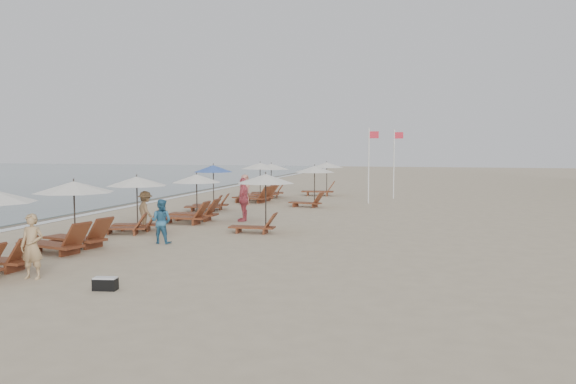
% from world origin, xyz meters
% --- Properties ---
extents(ground, '(160.00, 160.00, 0.00)m').
position_xyz_m(ground, '(0.00, 0.00, 0.00)').
color(ground, tan).
rests_on(ground, ground).
extents(wet_sand_band, '(3.20, 140.00, 0.01)m').
position_xyz_m(wet_sand_band, '(-12.50, 10.00, 0.00)').
color(wet_sand_band, '#6B5E4C').
rests_on(wet_sand_band, ground).
extents(foam_line, '(0.50, 140.00, 0.02)m').
position_xyz_m(foam_line, '(-11.20, 10.00, 0.01)').
color(foam_line, white).
rests_on(foam_line, ground).
extents(lounger_station_1, '(2.90, 2.52, 2.19)m').
position_xyz_m(lounger_station_1, '(-6.09, -0.96, 1.06)').
color(lounger_station_1, brown).
rests_on(lounger_station_1, ground).
extents(lounger_station_2, '(2.49, 2.30, 2.14)m').
position_xyz_m(lounger_station_2, '(-6.06, 3.04, 1.18)').
color(lounger_station_2, brown).
rests_on(lounger_station_2, ground).
extents(lounger_station_3, '(2.67, 2.15, 2.08)m').
position_xyz_m(lounger_station_3, '(-5.17, 6.33, 0.95)').
color(lounger_station_3, brown).
rests_on(lounger_station_3, ground).
extents(lounger_station_4, '(2.42, 2.05, 2.33)m').
position_xyz_m(lounger_station_4, '(-6.15, 10.88, 1.14)').
color(lounger_station_4, brown).
rests_on(lounger_station_4, ground).
extents(lounger_station_5, '(2.81, 2.59, 2.32)m').
position_xyz_m(lounger_station_5, '(-5.27, 15.90, 1.10)').
color(lounger_station_5, brown).
rests_on(lounger_station_5, ground).
extents(lounger_station_6, '(2.77, 2.43, 2.18)m').
position_xyz_m(lounger_station_6, '(-5.40, 18.77, 1.06)').
color(lounger_station_6, brown).
rests_on(lounger_station_6, ground).
extents(inland_station_0, '(2.50, 2.24, 2.22)m').
position_xyz_m(inland_station_0, '(-1.35, 4.24, 1.50)').
color(inland_station_0, brown).
rests_on(inland_station_0, ground).
extents(inland_station_1, '(2.55, 2.24, 2.22)m').
position_xyz_m(inland_station_1, '(-1.50, 13.98, 1.48)').
color(inland_station_1, brown).
rests_on(inland_station_1, ground).
extents(inland_station_2, '(2.84, 2.24, 2.22)m').
position_xyz_m(inland_station_2, '(-2.32, 21.32, 1.30)').
color(inland_station_2, brown).
rests_on(inland_station_2, ground).
extents(beachgoer_near, '(0.63, 0.45, 1.62)m').
position_xyz_m(beachgoer_near, '(-4.55, -4.51, 0.81)').
color(beachgoer_near, tan).
rests_on(beachgoer_near, ground).
extents(beachgoer_mid_a, '(0.74, 0.58, 1.50)m').
position_xyz_m(beachgoer_mid_a, '(-3.90, 1.07, 0.75)').
color(beachgoer_mid_a, '#2D6487').
rests_on(beachgoer_mid_a, ground).
extents(beachgoer_mid_b, '(1.14, 1.09, 1.55)m').
position_xyz_m(beachgoer_mid_b, '(-5.82, 3.56, 0.78)').
color(beachgoer_mid_b, olive).
rests_on(beachgoer_mid_b, ground).
extents(beachgoer_far_a, '(0.51, 1.14, 1.91)m').
position_xyz_m(beachgoer_far_a, '(-3.10, 7.30, 0.96)').
color(beachgoer_far_a, '#D35461').
rests_on(beachgoer_far_a, ground).
extents(beachgoer_far_b, '(0.69, 0.92, 1.72)m').
position_xyz_m(beachgoer_far_b, '(-5.32, 14.04, 0.86)').
color(beachgoer_far_b, tan).
rests_on(beachgoer_far_b, ground).
extents(duffel_bag, '(0.57, 0.35, 0.30)m').
position_xyz_m(duffel_bag, '(-2.19, -5.08, 0.15)').
color(duffel_bag, black).
rests_on(duffel_bag, ground).
extents(flag_pole_near, '(0.60, 0.08, 4.34)m').
position_xyz_m(flag_pole_near, '(1.32, 16.74, 2.41)').
color(flag_pole_near, silver).
rests_on(flag_pole_near, ground).
extents(flag_pole_far, '(0.59, 0.08, 4.38)m').
position_xyz_m(flag_pole_far, '(2.50, 20.23, 2.43)').
color(flag_pole_far, silver).
rests_on(flag_pole_far, ground).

